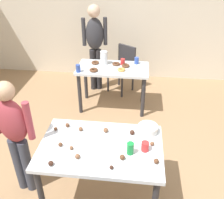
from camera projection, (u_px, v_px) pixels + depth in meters
ground_plane at (112, 196)px, 2.86m from camera, size 6.40×6.40×0.00m
wall_back at (131, 14)px, 4.89m from camera, size 6.40×0.10×2.60m
dining_table_near at (101, 153)px, 2.52m from camera, size 1.21×0.78×0.75m
dining_table_far at (113, 74)px, 4.13m from camera, size 1.15×0.60×0.75m
chair_far_table at (123, 66)px, 4.74m from camera, size 0.55×0.55×0.87m
person_girl_near at (15, 132)px, 2.54m from camera, size 0.46×0.24×1.39m
person_adult_far at (95, 41)px, 4.52m from camera, size 0.45×0.26×1.60m
mixing_bowl at (148, 129)px, 2.64m from camera, size 0.21×0.21×0.08m
soda_can at (130, 148)px, 2.35m from camera, size 0.07×0.07×0.12m
fork_near at (46, 152)px, 2.40m from camera, size 0.17×0.02×0.01m
cup_near_0 at (145, 146)px, 2.39m from camera, size 0.07×0.07×0.10m
cake_ball_0 at (132, 132)px, 2.61m from camera, size 0.05×0.05×0.05m
cake_ball_1 at (67, 125)px, 2.72m from camera, size 0.05×0.05×0.05m
cake_ball_2 at (78, 156)px, 2.31m from camera, size 0.05×0.05×0.05m
cake_ball_3 at (106, 130)px, 2.64m from camera, size 0.05×0.05×0.05m
cake_ball_4 at (71, 148)px, 2.42m from camera, size 0.04×0.04×0.04m
cake_ball_5 at (51, 163)px, 2.24m from camera, size 0.05×0.05×0.05m
cake_ball_6 at (152, 144)px, 2.47m from camera, size 0.04×0.04×0.04m
cake_ball_7 at (122, 157)px, 2.30m from camera, size 0.05×0.05×0.05m
cake_ball_8 at (81, 129)px, 2.66m from camera, size 0.05×0.05×0.05m
cake_ball_9 at (56, 129)px, 2.67m from camera, size 0.04×0.04×0.04m
cake_ball_10 at (60, 144)px, 2.46m from camera, size 0.04×0.04×0.04m
cake_ball_11 at (156, 161)px, 2.26m from camera, size 0.05×0.05×0.05m
cake_ball_12 at (111, 167)px, 2.21m from camera, size 0.04×0.04×0.04m
pitcher_far at (104, 58)px, 4.13m from camera, size 0.12×0.12×0.22m
cup_far_0 at (137, 61)px, 4.17m from camera, size 0.07×0.07×0.11m
cup_far_1 at (78, 68)px, 3.89m from camera, size 0.07×0.07×0.12m
cup_far_2 at (123, 62)px, 4.15m from camera, size 0.07×0.07×0.10m
donut_far_0 at (126, 66)px, 4.08m from camera, size 0.13×0.13×0.04m
donut_far_1 at (121, 70)px, 3.95m from camera, size 0.13×0.13×0.04m
donut_far_2 at (116, 64)px, 4.14m from camera, size 0.13×0.13×0.04m
donut_far_3 at (94, 70)px, 3.94m from camera, size 0.13×0.13×0.04m
donut_far_4 at (95, 63)px, 4.19m from camera, size 0.13×0.13×0.04m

